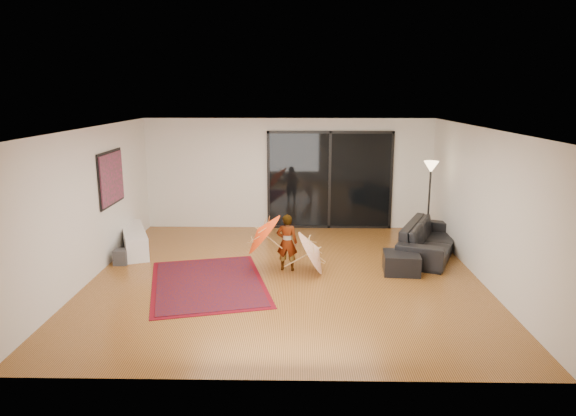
{
  "coord_description": "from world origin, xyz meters",
  "views": [
    {
      "loc": [
        0.21,
        -8.93,
        3.31
      ],
      "look_at": [
        0.03,
        0.82,
        1.1
      ],
      "focal_mm": 32.0,
      "sensor_mm": 36.0,
      "label": 1
    }
  ],
  "objects_px": {
    "media_console": "(134,240)",
    "ottoman": "(401,263)",
    "sofa": "(429,239)",
    "child": "(287,242)"
  },
  "relations": [
    {
      "from": "media_console",
      "to": "ottoman",
      "type": "distance_m",
      "value": 5.55
    },
    {
      "from": "sofa",
      "to": "ottoman",
      "type": "height_order",
      "value": "sofa"
    },
    {
      "from": "sofa",
      "to": "media_console",
      "type": "bearing_deg",
      "value": 112.57
    },
    {
      "from": "media_console",
      "to": "ottoman",
      "type": "height_order",
      "value": "media_console"
    },
    {
      "from": "ottoman",
      "to": "child",
      "type": "height_order",
      "value": "child"
    },
    {
      "from": "ottoman",
      "to": "child",
      "type": "relative_size",
      "value": 0.6
    },
    {
      "from": "media_console",
      "to": "ottoman",
      "type": "bearing_deg",
      "value": -34.64
    },
    {
      "from": "sofa",
      "to": "ottoman",
      "type": "xyz_separation_m",
      "value": [
        -0.79,
        -1.09,
        -0.15
      ]
    },
    {
      "from": "sofa",
      "to": "child",
      "type": "height_order",
      "value": "child"
    },
    {
      "from": "media_console",
      "to": "child",
      "type": "distance_m",
      "value": 3.47
    }
  ]
}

